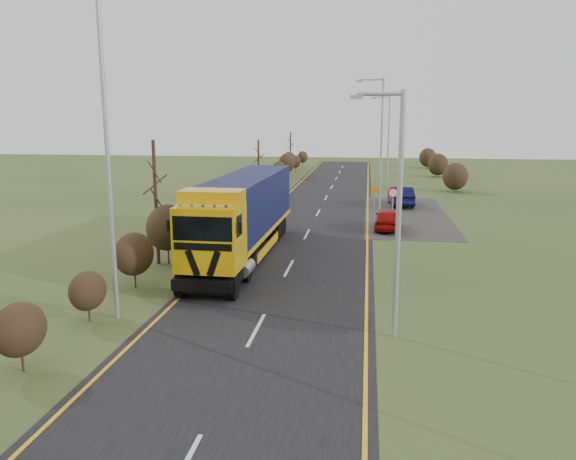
% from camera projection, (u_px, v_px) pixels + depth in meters
% --- Properties ---
extents(ground, '(160.00, 160.00, 0.00)m').
position_uv_depth(ground, '(275.00, 294.00, 22.93)').
color(ground, '#384C20').
rests_on(ground, ground).
extents(road, '(8.00, 120.00, 0.02)m').
position_uv_depth(road, '(303.00, 241.00, 32.64)').
color(road, black).
rests_on(road, ground).
extents(layby, '(6.00, 18.00, 0.02)m').
position_uv_depth(layby, '(406.00, 215.00, 41.45)').
color(layby, '#312E2C').
rests_on(layby, ground).
extents(lane_markings, '(7.52, 116.00, 0.01)m').
position_uv_depth(lane_markings, '(303.00, 242.00, 32.33)').
color(lane_markings, gold).
rests_on(lane_markings, road).
extents(hedgerow, '(2.24, 102.04, 6.05)m').
position_uv_depth(hedgerow, '(192.00, 218.00, 31.10)').
color(hedgerow, black).
rests_on(hedgerow, ground).
extents(lorry, '(2.96, 15.22, 4.23)m').
position_uv_depth(lorry, '(244.00, 211.00, 28.59)').
color(lorry, black).
rests_on(lorry, ground).
extents(car_red_hatchback, '(1.89, 4.18, 1.39)m').
position_uv_depth(car_red_hatchback, '(388.00, 219.00, 35.94)').
color(car_red_hatchback, '#9F0A07').
rests_on(car_red_hatchback, ground).
extents(car_blue_sedan, '(2.03, 4.89, 1.57)m').
position_uv_depth(car_blue_sedan, '(401.00, 196.00, 45.68)').
color(car_blue_sedan, black).
rests_on(car_blue_sedan, ground).
extents(streetlight_near, '(1.70, 0.18, 7.93)m').
position_uv_depth(streetlight_near, '(396.00, 207.00, 17.66)').
color(streetlight_near, '#A2A5A8').
rests_on(streetlight_near, ground).
extents(streetlight_mid, '(2.13, 0.20, 10.04)m').
position_uv_depth(streetlight_mid, '(380.00, 138.00, 42.87)').
color(streetlight_mid, '#A2A5A8').
rests_on(streetlight_mid, ground).
extents(streetlight_far, '(1.99, 0.19, 9.37)m').
position_uv_depth(streetlight_far, '(387.00, 135.00, 60.73)').
color(streetlight_far, '#A2A5A8').
rests_on(streetlight_far, ground).
extents(left_pole, '(0.16, 0.16, 10.81)m').
position_uv_depth(left_pole, '(108.00, 168.00, 19.18)').
color(left_pole, '#A2A5A8').
rests_on(left_pole, ground).
extents(speed_sign, '(0.69, 0.10, 2.51)m').
position_uv_depth(speed_sign, '(393.00, 199.00, 37.33)').
color(speed_sign, '#A2A5A8').
rests_on(speed_sign, ground).
extents(warning_board, '(0.71, 0.11, 1.85)m').
position_uv_depth(warning_board, '(375.00, 195.00, 43.80)').
color(warning_board, '#A2A5A8').
rests_on(warning_board, ground).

